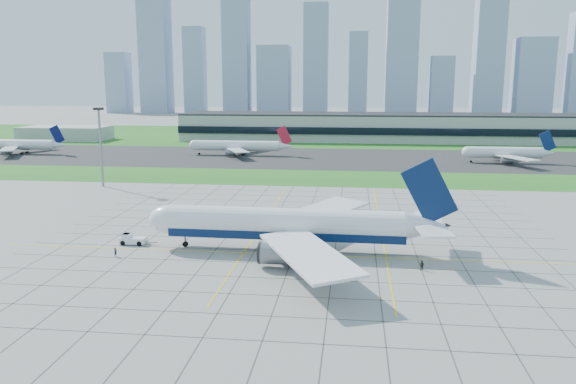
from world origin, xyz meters
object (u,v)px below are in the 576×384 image
Objects in this scene: crew_near at (115,252)px; pushback_tug at (132,239)px; crew_far at (422,266)px; distant_jet_2 at (506,153)px; distant_jet_0 at (19,144)px; distant_jet_1 at (238,146)px; light_mast at (100,137)px; airliner at (288,225)px.

pushback_tug is at bearing 23.11° from crew_near.
crew_far is at bearing -8.82° from pushback_tug.
pushback_tug is 4.45× the size of crew_near.
crew_far is (58.44, -10.20, -0.06)m from pushback_tug.
distant_jet_0 is at bearing 178.51° from distant_jet_2.
distant_jet_1 reaches higher than pushback_tug.
pushback_tug is at bearing -128.88° from distant_jet_2.
pushback_tug is at bearing -51.32° from distant_jet_0.
distant_jet_1 is (105.18, 6.95, 0.00)m from distant_jet_0.
distant_jet_0 is at bearing 134.89° from light_mast.
airliner is at bearing -119.19° from distant_jet_2.
crew_far is 172.56m from distant_jet_1.
distant_jet_2 is at bearing 61.89° from airliner.
crew_far is at bearing -69.77° from crew_near.
airliner is at bearing -43.26° from light_mast.
distant_jet_1 is (-66.87, 159.03, 3.57)m from crew_far.
crew_near is 0.04× the size of distant_jet_1.
light_mast is 3.22× the size of pushback_tug.
distant_jet_0 is at bearing -178.45° from crew_far.
distant_jet_0 is at bearing 129.76° from pushback_tug.
distant_jet_2 is at bearing 52.20° from pushback_tug.
distant_jet_1 is at bearing 106.57° from airliner.
distant_jet_0 reaches higher than crew_far.
crew_near is (-32.86, -7.79, -4.41)m from airliner.
pushback_tug is 59.33m from crew_far.
crew_far is at bearing -67.19° from distant_jet_1.
pushback_tug is 174.82m from distant_jet_2.
light_mast is 14.33× the size of crew_near.
distant_jet_2 reaches higher than pushback_tug.
distant_jet_2 is at bearing -6.17° from distant_jet_1.
crew_near is (35.78, -72.37, -15.29)m from light_mast.
light_mast is 162.78m from distant_jet_2.
distant_jet_2 is (145.25, 72.54, -11.70)m from light_mast.
crew_far is (25.35, -9.14, -4.39)m from airliner.
pushback_tug is 181.80m from distant_jet_0.
distant_jet_1 is (27.11, 85.31, -11.69)m from light_mast.
distant_jet_0 is at bearing 136.82° from airliner.
light_mast reaches higher than distant_jet_0.
distant_jet_0 is 223.39m from distant_jet_2.
light_mast reaches higher than pushback_tug.
pushback_tug is (-33.10, 1.06, -4.33)m from airliner.
distant_jet_1 is (-8.67, 157.68, 3.59)m from crew_near.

